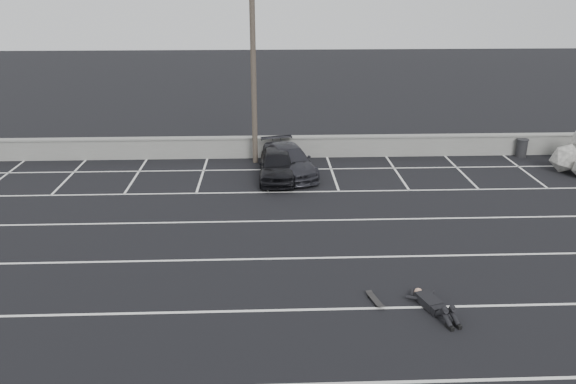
{
  "coord_description": "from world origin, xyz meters",
  "views": [
    {
      "loc": [
        -2.01,
        -13.05,
        8.4
      ],
      "look_at": [
        -1.26,
        6.38,
        1.0
      ],
      "focal_mm": 35.0,
      "sensor_mm": 36.0,
      "label": 1
    }
  ],
  "objects_px": {
    "person": "(429,297)",
    "car_right": "(289,160)",
    "skateboard": "(375,300)",
    "car_left": "(277,164)",
    "utility_pole": "(253,61)",
    "trash_bin": "(522,148)"
  },
  "relations": [
    {
      "from": "car_left",
      "to": "skateboard",
      "type": "xyz_separation_m",
      "value": [
        2.49,
        -10.41,
        -0.6
      ]
    },
    {
      "from": "car_right",
      "to": "person",
      "type": "relative_size",
      "value": 1.7
    },
    {
      "from": "utility_pole",
      "to": "person",
      "type": "xyz_separation_m",
      "value": [
        4.95,
        -13.1,
        -4.61
      ]
    },
    {
      "from": "trash_bin",
      "to": "car_left",
      "type": "bearing_deg",
      "value": -166.98
    },
    {
      "from": "person",
      "to": "skateboard",
      "type": "xyz_separation_m",
      "value": [
        -1.44,
        0.23,
        -0.18
      ]
    },
    {
      "from": "car_left",
      "to": "utility_pole",
      "type": "xyz_separation_m",
      "value": [
        -1.02,
        2.46,
        4.19
      ]
    },
    {
      "from": "person",
      "to": "car_right",
      "type": "bearing_deg",
      "value": 88.76
    },
    {
      "from": "trash_bin",
      "to": "car_right",
      "type": "bearing_deg",
      "value": -169.26
    },
    {
      "from": "car_right",
      "to": "person",
      "type": "xyz_separation_m",
      "value": [
        3.4,
        -11.25,
        -0.4
      ]
    },
    {
      "from": "car_left",
      "to": "car_right",
      "type": "relative_size",
      "value": 0.88
    },
    {
      "from": "car_left",
      "to": "utility_pole",
      "type": "bearing_deg",
      "value": 113.4
    },
    {
      "from": "car_left",
      "to": "car_right",
      "type": "distance_m",
      "value": 0.81
    },
    {
      "from": "car_left",
      "to": "car_right",
      "type": "xyz_separation_m",
      "value": [
        0.53,
        0.61,
        -0.02
      ]
    },
    {
      "from": "person",
      "to": "skateboard",
      "type": "relative_size",
      "value": 3.52
    },
    {
      "from": "car_left",
      "to": "car_right",
      "type": "height_order",
      "value": "car_left"
    },
    {
      "from": "skateboard",
      "to": "car_left",
      "type": "bearing_deg",
      "value": 88.98
    },
    {
      "from": "car_left",
      "to": "person",
      "type": "relative_size",
      "value": 1.49
    },
    {
      "from": "skateboard",
      "to": "utility_pole",
      "type": "bearing_deg",
      "value": 90.79
    },
    {
      "from": "trash_bin",
      "to": "utility_pole",
      "type": "bearing_deg",
      "value": -178.29
    },
    {
      "from": "utility_pole",
      "to": "trash_bin",
      "type": "relative_size",
      "value": 10.56
    },
    {
      "from": "skateboard",
      "to": "car_right",
      "type": "bearing_deg",
      "value": 85.6
    },
    {
      "from": "car_right",
      "to": "utility_pole",
      "type": "xyz_separation_m",
      "value": [
        -1.55,
        1.84,
        4.21
      ]
    }
  ]
}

